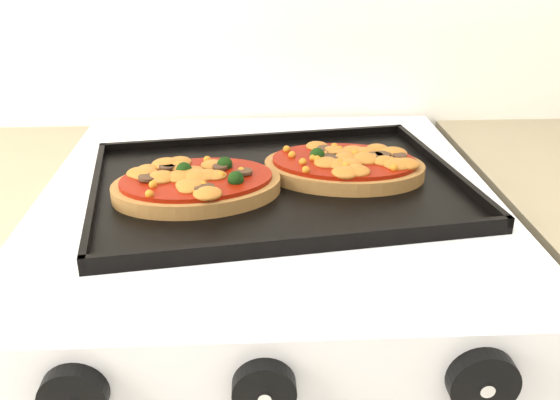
{
  "coord_description": "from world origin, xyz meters",
  "views": [
    {
      "loc": [
        -0.04,
        0.94,
        1.24
      ],
      "look_at": [
        -0.0,
        1.63,
        0.92
      ],
      "focal_mm": 40.0,
      "sensor_mm": 36.0,
      "label": 1
    }
  ],
  "objects": [
    {
      "name": "control_panel",
      "position": [
        -0.01,
        1.39,
        0.85
      ],
      "size": [
        0.6,
        0.02,
        0.09
      ],
      "primitive_type": "cube",
      "color": "silver",
      "rests_on": "stove"
    },
    {
      "name": "pizza_left",
      "position": [
        -0.1,
        1.65,
        0.94
      ],
      "size": [
        0.23,
        0.18,
        0.03
      ],
      "primitive_type": null,
      "rotation": [
        0.0,
        0.0,
        0.18
      ],
      "color": "#A16D37",
      "rests_on": "baking_tray"
    },
    {
      "name": "knob_center",
      "position": [
        -0.03,
        1.37,
        0.85
      ],
      "size": [
        0.06,
        0.02,
        0.06
      ],
      "primitive_type": "cylinder",
      "rotation": [
        1.57,
        0.0,
        0.0
      ],
      "color": "black",
      "rests_on": "control_panel"
    },
    {
      "name": "pizza_right",
      "position": [
        0.09,
        1.7,
        0.94
      ],
      "size": [
        0.23,
        0.17,
        0.03
      ],
      "primitive_type": null,
      "rotation": [
        0.0,
        0.0,
        -0.16
      ],
      "color": "#A16D37",
      "rests_on": "baking_tray"
    },
    {
      "name": "knob_left",
      "position": [
        -0.19,
        1.37,
        0.85
      ],
      "size": [
        0.06,
        0.02,
        0.06
      ],
      "primitive_type": "cylinder",
      "rotation": [
        1.57,
        0.0,
        0.0
      ],
      "color": "black",
      "rests_on": "control_panel"
    },
    {
      "name": "knob_right",
      "position": [
        0.17,
        1.37,
        0.85
      ],
      "size": [
        0.06,
        0.02,
        0.06
      ],
      "primitive_type": "cylinder",
      "rotation": [
        1.57,
        0.0,
        0.0
      ],
      "color": "black",
      "rests_on": "control_panel"
    },
    {
      "name": "baking_tray",
      "position": [
        -0.0,
        1.68,
        0.92
      ],
      "size": [
        0.51,
        0.41,
        0.02
      ],
      "primitive_type": "cube",
      "rotation": [
        0.0,
        0.0,
        0.14
      ],
      "color": "black",
      "rests_on": "stove"
    }
  ]
}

